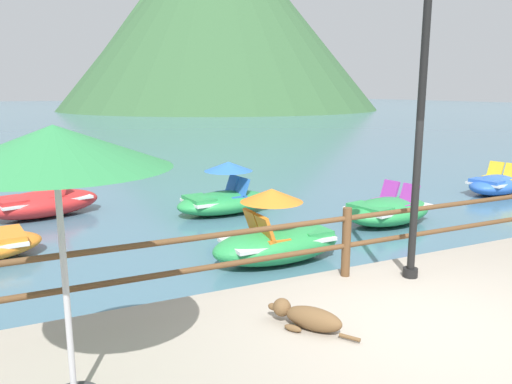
{
  "coord_description": "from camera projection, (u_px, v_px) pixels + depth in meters",
  "views": [
    {
      "loc": [
        -3.86,
        -3.75,
        2.88
      ],
      "look_at": [
        0.29,
        5.0,
        0.9
      ],
      "focal_mm": 35.08,
      "sensor_mm": 36.0,
      "label": 1
    }
  ],
  "objects": [
    {
      "name": "ground_plane",
      "position": [
        70.0,
        126.0,
        40.92
      ],
      "size": [
        200.0,
        200.0,
        0.0
      ],
      "primitive_type": "plane",
      "color": "#477084"
    },
    {
      "name": "dock_railing",
      "position": [
        347.0,
        234.0,
        6.69
      ],
      "size": [
        23.92,
        0.12,
        0.95
      ],
      "color": "brown",
      "rests_on": "promenade_dock"
    },
    {
      "name": "lamp_post",
      "position": [
        423.0,
        73.0,
        6.23
      ],
      "size": [
        0.28,
        0.28,
        4.5
      ],
      "color": "black",
      "rests_on": "promenade_dock"
    },
    {
      "name": "beach_umbrella",
      "position": [
        55.0,
        151.0,
        3.62
      ],
      "size": [
        1.7,
        1.7,
        2.24
      ],
      "color": "#B2B2B7",
      "rests_on": "promenade_dock"
    },
    {
      "name": "dog_resting",
      "position": [
        308.0,
        317.0,
        5.29
      ],
      "size": [
        0.62,
        0.96,
        0.26
      ],
      "color": "brown",
      "rests_on": "promenade_dock"
    },
    {
      "name": "pedal_boat_0",
      "position": [
        43.0,
        203.0,
        11.55
      ],
      "size": [
        2.79,
        1.87,
        0.91
      ],
      "color": "red",
      "rests_on": "ground"
    },
    {
      "name": "pedal_boat_1",
      "position": [
        388.0,
        210.0,
        10.94
      ],
      "size": [
        2.48,
        1.73,
        0.88
      ],
      "color": "green",
      "rests_on": "ground"
    },
    {
      "name": "pedal_boat_2",
      "position": [
        496.0,
        184.0,
        14.06
      ],
      "size": [
        2.37,
        1.63,
        0.86
      ],
      "color": "blue",
      "rests_on": "ground"
    },
    {
      "name": "pedal_boat_3",
      "position": [
        225.0,
        197.0,
        11.84
      ],
      "size": [
        2.5,
        1.46,
        1.23
      ],
      "color": "green",
      "rests_on": "ground"
    },
    {
      "name": "pedal_boat_5",
      "position": [
        277.0,
        238.0,
        8.47
      ],
      "size": [
        2.38,
        1.17,
        1.28
      ],
      "color": "green",
      "rests_on": "ground"
    },
    {
      "name": "cliff_headland",
      "position": [
        207.0,
        19.0,
        74.12
      ],
      "size": [
        47.15,
        47.15,
        28.15
      ],
      "color": "#386038",
      "rests_on": "ground"
    }
  ]
}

